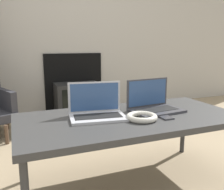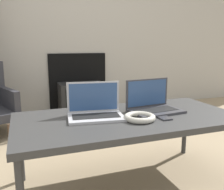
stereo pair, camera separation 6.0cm
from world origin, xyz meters
The scene contains 7 objects.
wall_back centered at (0.00, 2.23, 1.28)m, with size 7.00×0.08×2.60m.
table centered at (0.00, 0.19, 0.44)m, with size 1.37×0.67×0.47m.
laptop_left centered at (-0.20, 0.25, 0.52)m, with size 0.36×0.26×0.21m.
laptop_right centered at (0.20, 0.25, 0.52)m, with size 0.35×0.25×0.21m.
headphones centered at (0.03, 0.09, 0.49)m, with size 0.18×0.18×0.03m.
phone centered at (0.18, 0.08, 0.47)m, with size 0.06×0.12×0.01m.
tv centered at (0.12, 1.99, 0.21)m, with size 0.58×0.37×0.41m.
Camera 2 is at (-0.61, -1.17, 0.91)m, focal length 40.00 mm.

